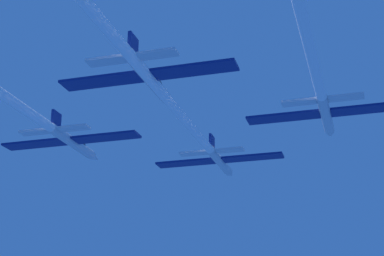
# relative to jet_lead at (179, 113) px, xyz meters

# --- Properties ---
(jet_lead) EXTENTS (18.16, 64.77, 3.01)m
(jet_lead) POSITION_rel_jet_lead_xyz_m (0.00, 0.00, 0.00)
(jet_lead) COLOR silver
(jet_right_wing) EXTENTS (18.16, 60.90, 3.01)m
(jet_right_wing) POSITION_rel_jet_lead_xyz_m (15.93, -11.89, 0.27)
(jet_right_wing) COLOR silver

